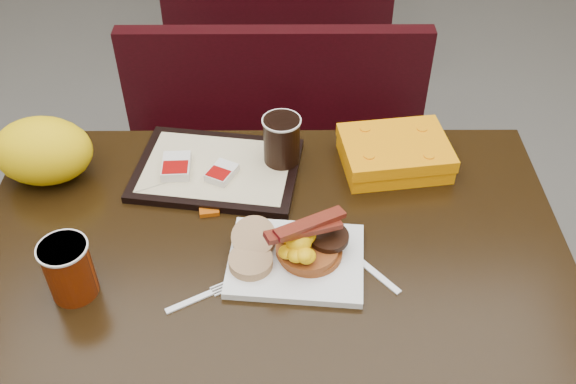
{
  "coord_description": "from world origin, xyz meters",
  "views": [
    {
      "loc": [
        0.03,
        -0.93,
        1.71
      ],
      "look_at": [
        0.04,
        0.07,
        0.8
      ],
      "focal_mm": 40.76,
      "sensor_mm": 36.0,
      "label": 1
    }
  ],
  "objects_px": {
    "table_near": "(272,341)",
    "coffee_cup_far": "(282,140)",
    "coffee_cup_near": "(69,270)",
    "knife": "(370,268)",
    "hashbrown_sleeve_left": "(176,166)",
    "pancake_stack": "(310,249)",
    "platter": "(296,260)",
    "hashbrown_sleeve_right": "(222,173)",
    "bench_near_n": "(275,161)",
    "clamshell": "(395,153)",
    "fork": "(189,302)",
    "paper_bag": "(43,151)",
    "tray": "(217,170)"
  },
  "relations": [
    {
      "from": "table_near",
      "to": "coffee_cup_far",
      "type": "relative_size",
      "value": 10.8
    },
    {
      "from": "coffee_cup_near",
      "to": "knife",
      "type": "height_order",
      "value": "coffee_cup_near"
    },
    {
      "from": "coffee_cup_near",
      "to": "hashbrown_sleeve_left",
      "type": "height_order",
      "value": "coffee_cup_near"
    },
    {
      "from": "table_near",
      "to": "pancake_stack",
      "type": "height_order",
      "value": "pancake_stack"
    },
    {
      "from": "platter",
      "to": "hashbrown_sleeve_right",
      "type": "relative_size",
      "value": 3.79
    },
    {
      "from": "coffee_cup_far",
      "to": "bench_near_n",
      "type": "bearing_deg",
      "value": 92.96
    },
    {
      "from": "table_near",
      "to": "clamshell",
      "type": "xyz_separation_m",
      "value": [
        0.28,
        0.22,
        0.41
      ]
    },
    {
      "from": "coffee_cup_near",
      "to": "table_near",
      "type": "bearing_deg",
      "value": 22.15
    },
    {
      "from": "fork",
      "to": "clamshell",
      "type": "relative_size",
      "value": 0.54
    },
    {
      "from": "bench_near_n",
      "to": "pancake_stack",
      "type": "bearing_deg",
      "value": -84.04
    },
    {
      "from": "bench_near_n",
      "to": "fork",
      "type": "xyz_separation_m",
      "value": [
        -0.15,
        -0.88,
        0.39
      ]
    },
    {
      "from": "pancake_stack",
      "to": "hashbrown_sleeve_right",
      "type": "bearing_deg",
      "value": 129.16
    },
    {
      "from": "platter",
      "to": "hashbrown_sleeve_right",
      "type": "bearing_deg",
      "value": 128.9
    },
    {
      "from": "pancake_stack",
      "to": "hashbrown_sleeve_right",
      "type": "xyz_separation_m",
      "value": [
        -0.19,
        0.23,
        -0.0
      ]
    },
    {
      "from": "platter",
      "to": "paper_bag",
      "type": "bearing_deg",
      "value": 159.88
    },
    {
      "from": "hashbrown_sleeve_left",
      "to": "paper_bag",
      "type": "relative_size",
      "value": 0.39
    },
    {
      "from": "tray",
      "to": "coffee_cup_far",
      "type": "bearing_deg",
      "value": 18.43
    },
    {
      "from": "fork",
      "to": "knife",
      "type": "bearing_deg",
      "value": -15.94
    },
    {
      "from": "table_near",
      "to": "pancake_stack",
      "type": "distance_m",
      "value": 0.42
    },
    {
      "from": "hashbrown_sleeve_left",
      "to": "paper_bag",
      "type": "xyz_separation_m",
      "value": [
        -0.28,
        -0.0,
        0.05
      ]
    },
    {
      "from": "hashbrown_sleeve_left",
      "to": "coffee_cup_near",
      "type": "bearing_deg",
      "value": -117.09
    },
    {
      "from": "pancake_stack",
      "to": "fork",
      "type": "relative_size",
      "value": 0.99
    },
    {
      "from": "clamshell",
      "to": "pancake_stack",
      "type": "bearing_deg",
      "value": -132.59
    },
    {
      "from": "coffee_cup_near",
      "to": "platter",
      "type": "bearing_deg",
      "value": 9.23
    },
    {
      "from": "paper_bag",
      "to": "fork",
      "type": "bearing_deg",
      "value": -45.62
    },
    {
      "from": "table_near",
      "to": "coffee_cup_near",
      "type": "xyz_separation_m",
      "value": [
        -0.36,
        -0.15,
        0.44
      ]
    },
    {
      "from": "coffee_cup_far",
      "to": "fork",
      "type": "bearing_deg",
      "value": -113.44
    },
    {
      "from": "platter",
      "to": "hashbrown_sleeve_right",
      "type": "distance_m",
      "value": 0.29
    },
    {
      "from": "bench_near_n",
      "to": "fork",
      "type": "height_order",
      "value": "fork"
    },
    {
      "from": "fork",
      "to": "hashbrown_sleeve_right",
      "type": "height_order",
      "value": "hashbrown_sleeve_right"
    },
    {
      "from": "bench_near_n",
      "to": "pancake_stack",
      "type": "distance_m",
      "value": 0.88
    },
    {
      "from": "fork",
      "to": "knife",
      "type": "relative_size",
      "value": 0.82
    },
    {
      "from": "platter",
      "to": "fork",
      "type": "bearing_deg",
      "value": -148.92
    },
    {
      "from": "knife",
      "to": "table_near",
      "type": "bearing_deg",
      "value": -155.69
    },
    {
      "from": "platter",
      "to": "hashbrown_sleeve_right",
      "type": "height_order",
      "value": "hashbrown_sleeve_right"
    },
    {
      "from": "coffee_cup_near",
      "to": "hashbrown_sleeve_left",
      "type": "xyz_separation_m",
      "value": [
        0.15,
        0.33,
        -0.03
      ]
    },
    {
      "from": "knife",
      "to": "platter",
      "type": "bearing_deg",
      "value": -136.06
    },
    {
      "from": "tray",
      "to": "clamshell",
      "type": "distance_m",
      "value": 0.4
    },
    {
      "from": "fork",
      "to": "coffee_cup_near",
      "type": "bearing_deg",
      "value": 143.39
    },
    {
      "from": "platter",
      "to": "hashbrown_sleeve_left",
      "type": "distance_m",
      "value": 0.37
    },
    {
      "from": "tray",
      "to": "coffee_cup_far",
      "type": "distance_m",
      "value": 0.16
    },
    {
      "from": "coffee_cup_near",
      "to": "clamshell",
      "type": "xyz_separation_m",
      "value": [
        0.64,
        0.37,
        -0.03
      ]
    },
    {
      "from": "coffee_cup_near",
      "to": "clamshell",
      "type": "height_order",
      "value": "coffee_cup_near"
    },
    {
      "from": "bench_near_n",
      "to": "paper_bag",
      "type": "distance_m",
      "value": 0.85
    },
    {
      "from": "coffee_cup_near",
      "to": "hashbrown_sleeve_left",
      "type": "bearing_deg",
      "value": 65.33
    },
    {
      "from": "knife",
      "to": "paper_bag",
      "type": "distance_m",
      "value": 0.75
    },
    {
      "from": "clamshell",
      "to": "paper_bag",
      "type": "relative_size",
      "value": 1.1
    },
    {
      "from": "knife",
      "to": "clamshell",
      "type": "xyz_separation_m",
      "value": [
        0.08,
        0.32,
        0.03
      ]
    },
    {
      "from": "bench_near_n",
      "to": "table_near",
      "type": "bearing_deg",
      "value": -90.0
    },
    {
      "from": "platter",
      "to": "paper_bag",
      "type": "xyz_separation_m",
      "value": [
        -0.55,
        0.26,
        0.07
      ]
    }
  ]
}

